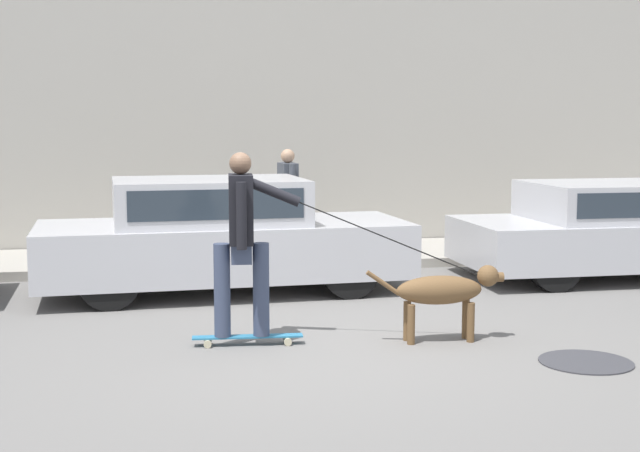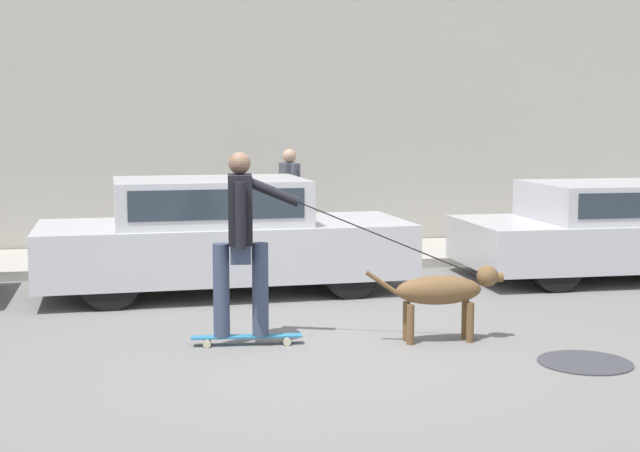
# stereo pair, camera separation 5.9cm
# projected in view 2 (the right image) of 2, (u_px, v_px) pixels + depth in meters

# --- Properties ---
(ground_plane) EXTENTS (36.00, 36.00, 0.00)m
(ground_plane) POSITION_uv_depth(u_px,v_px,m) (311.00, 349.00, 7.91)
(ground_plane) COLOR slate
(back_wall) EXTENTS (32.00, 0.30, 5.50)m
(back_wall) POSITION_uv_depth(u_px,v_px,m) (236.00, 73.00, 13.65)
(back_wall) COLOR #ADA89E
(back_wall) RESTS_ON ground_plane
(sidewalk_curb) EXTENTS (30.00, 2.06, 0.13)m
(sidewalk_curb) POSITION_uv_depth(u_px,v_px,m) (246.00, 257.00, 12.80)
(sidewalk_curb) COLOR #A39E93
(sidewalk_curb) RESTS_ON ground_plane
(parked_car_1) EXTENTS (4.37, 1.88, 1.34)m
(parked_car_1) POSITION_uv_depth(u_px,v_px,m) (221.00, 237.00, 10.50)
(parked_car_1) COLOR black
(parked_car_1) RESTS_ON ground_plane
(parked_car_2) EXTENTS (4.17, 1.87, 1.23)m
(parked_car_2) POSITION_uv_depth(u_px,v_px,m) (619.00, 231.00, 11.50)
(parked_car_2) COLOR black
(parked_car_2) RESTS_ON ground_plane
(dog) EXTENTS (1.29, 0.30, 0.70)m
(dog) POSITION_uv_depth(u_px,v_px,m) (444.00, 292.00, 8.14)
(dog) COLOR brown
(dog) RESTS_ON ground_plane
(skateboarder) EXTENTS (2.70, 0.61, 1.74)m
(skateboarder) POSITION_uv_depth(u_px,v_px,m) (242.00, 237.00, 7.94)
(skateboarder) COLOR beige
(skateboarder) RESTS_ON ground_plane
(pedestrian_with_bag) EXTENTS (0.24, 0.71, 1.49)m
(pedestrian_with_bag) POSITION_uv_depth(u_px,v_px,m) (290.00, 197.00, 12.56)
(pedestrian_with_bag) COLOR #3D4760
(pedestrian_with_bag) RESTS_ON sidewalk_curb
(manhole_cover) EXTENTS (0.78, 0.78, 0.01)m
(manhole_cover) POSITION_uv_depth(u_px,v_px,m) (585.00, 362.00, 7.45)
(manhole_cover) COLOR #38383D
(manhole_cover) RESTS_ON ground_plane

